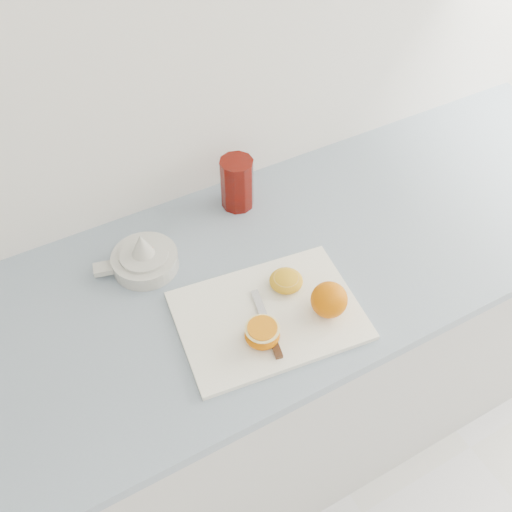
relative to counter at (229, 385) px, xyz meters
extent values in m
cube|color=white|center=(-0.19, 0.30, 0.90)|extent=(4.00, 0.04, 2.70)
cube|color=silver|center=(0.00, 0.00, -0.02)|extent=(2.24, 0.60, 0.86)
cube|color=#869DA8|center=(0.00, 0.00, 0.43)|extent=(2.29, 0.64, 0.03)
cube|color=white|center=(0.04, -0.13, 0.45)|extent=(0.40, 0.31, 0.01)
sphere|color=#CD6100|center=(0.15, -0.18, 0.49)|extent=(0.08, 0.08, 0.08)
ellipsoid|color=#CD6100|center=(0.00, -0.18, 0.47)|extent=(0.07, 0.07, 0.04)
cylinder|color=#FFEC8E|center=(0.00, -0.18, 0.50)|extent=(0.07, 0.07, 0.00)
cylinder|color=orange|center=(0.00, -0.18, 0.50)|extent=(0.06, 0.06, 0.00)
ellipsoid|color=gold|center=(0.11, -0.08, 0.47)|extent=(0.07, 0.07, 0.03)
cylinder|color=gold|center=(0.11, -0.08, 0.48)|extent=(0.05, 0.05, 0.00)
cube|color=#481E11|center=(0.02, -0.19, 0.46)|extent=(0.03, 0.08, 0.01)
cube|color=#B7B7BC|center=(0.03, -0.11, 0.46)|extent=(0.04, 0.10, 0.00)
cylinder|color=#B7B7BC|center=(0.02, -0.19, 0.46)|extent=(0.00, 0.00, 0.01)
cylinder|color=silver|center=(-0.13, 0.13, 0.46)|extent=(0.15, 0.15, 0.04)
cylinder|color=silver|center=(-0.13, 0.13, 0.48)|extent=(0.11, 0.11, 0.01)
cone|color=silver|center=(-0.13, 0.13, 0.51)|extent=(0.05, 0.05, 0.05)
cube|color=silver|center=(-0.21, 0.15, 0.46)|extent=(0.05, 0.04, 0.01)
ellipsoid|color=#EC3B00|center=(-0.12, 0.12, 0.49)|extent=(0.01, 0.01, 0.00)
ellipsoid|color=#EC3B00|center=(-0.14, 0.14, 0.49)|extent=(0.01, 0.01, 0.00)
ellipsoid|color=#EC3B00|center=(-0.13, 0.11, 0.49)|extent=(0.01, 0.01, 0.00)
ellipsoid|color=#EC3B00|center=(-0.11, 0.13, 0.49)|extent=(0.01, 0.01, 0.00)
cylinder|color=#5C0B05|center=(0.15, 0.21, 0.51)|extent=(0.08, 0.08, 0.13)
cylinder|color=#FA4B00|center=(0.15, 0.21, 0.46)|extent=(0.07, 0.07, 0.02)
cylinder|color=#5C0B05|center=(0.15, 0.21, 0.57)|extent=(0.08, 0.08, 0.00)
camera|label=1|loc=(-0.31, -0.72, 1.40)|focal=40.00mm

